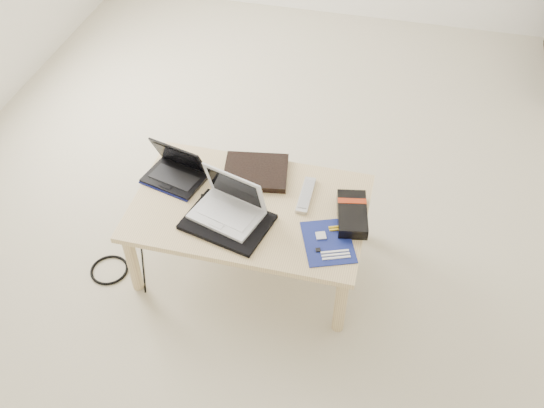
% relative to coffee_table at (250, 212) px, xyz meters
% --- Properties ---
extents(ground, '(4.00, 4.00, 0.00)m').
position_rel_coffee_table_xyz_m(ground, '(0.03, 0.70, -0.35)').
color(ground, '#BAB096').
rests_on(ground, ground).
extents(coffee_table, '(1.10, 0.70, 0.40)m').
position_rel_coffee_table_xyz_m(coffee_table, '(0.00, 0.00, 0.00)').
color(coffee_table, '#CFB77C').
rests_on(coffee_table, ground).
extents(book, '(0.35, 0.31, 0.03)m').
position_rel_coffee_table_xyz_m(book, '(-0.03, 0.22, 0.06)').
color(book, black).
rests_on(book, coffee_table).
extents(netbook, '(0.33, 0.27, 0.20)m').
position_rel_coffee_table_xyz_m(netbook, '(-0.40, 0.10, 0.09)').
color(netbook, black).
rests_on(netbook, coffee_table).
extents(tablet, '(0.28, 0.24, 0.01)m').
position_rel_coffee_table_xyz_m(tablet, '(-0.10, -0.05, 0.05)').
color(tablet, black).
rests_on(tablet, coffee_table).
extents(remote, '(0.06, 0.24, 0.02)m').
position_rel_coffee_table_xyz_m(remote, '(0.25, 0.12, 0.06)').
color(remote, '#ABAAAF').
rests_on(remote, coffee_table).
extents(neoprene_sleeve, '(0.43, 0.36, 0.02)m').
position_rel_coffee_table_xyz_m(neoprene_sleeve, '(-0.07, -0.14, 0.06)').
color(neoprene_sleeve, black).
rests_on(neoprene_sleeve, coffee_table).
extents(white_laptop, '(0.35, 0.30, 0.22)m').
position_rel_coffee_table_xyz_m(white_laptop, '(-0.07, -0.08, 0.11)').
color(white_laptop, silver).
rests_on(white_laptop, neoprene_sleeve).
extents(motherboard, '(0.29, 0.32, 0.01)m').
position_rel_coffee_table_xyz_m(motherboard, '(0.40, -0.14, 0.05)').
color(motherboard, '#0C1751').
rests_on(motherboard, coffee_table).
extents(gpu_box, '(0.18, 0.29, 0.06)m').
position_rel_coffee_table_xyz_m(gpu_box, '(0.48, 0.03, 0.08)').
color(gpu_box, black).
rests_on(gpu_box, coffee_table).
extents(cable_coil, '(0.12, 0.12, 0.01)m').
position_rel_coffee_table_xyz_m(cable_coil, '(-0.05, 0.04, 0.05)').
color(cable_coil, black).
rests_on(cable_coil, coffee_table).
extents(floor_cable_coil, '(0.20, 0.20, 0.01)m').
position_rel_coffee_table_xyz_m(floor_cable_coil, '(-0.68, -0.24, -0.34)').
color(floor_cable_coil, black).
rests_on(floor_cable_coil, ground).
extents(floor_cable_trail, '(0.18, 0.35, 0.01)m').
position_rel_coffee_table_xyz_m(floor_cable_trail, '(-0.54, -0.16, -0.35)').
color(floor_cable_trail, black).
rests_on(floor_cable_trail, ground).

